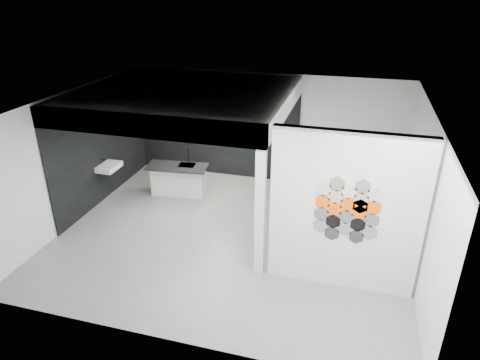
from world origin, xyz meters
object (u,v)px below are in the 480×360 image
Objects in this scene: wall_basin at (109,167)px; stockpot at (179,122)px; kettle at (247,128)px; kitchen_island at (179,179)px; bottle_dark at (211,125)px; utensil_cup at (188,124)px; glass_vase at (269,130)px; partition_panel at (345,213)px; glass_bowl at (269,131)px.

wall_basin is 2.33m from stockpot.
kitchen_island is at bearing -126.68° from kettle.
bottle_dark is at bearing 48.10° from wall_basin.
kitchen_island is at bearing -79.19° from utensil_cup.
wall_basin is 3.86× the size of glass_vase.
wall_basin is at bearing -131.90° from bottle_dark.
glass_vase is at bearing 118.23° from partition_panel.
kitchen_island is at bearing -69.44° from stockpot.
glass_vase is 2.21m from utensil_cup.
glass_vase reaches higher than kitchen_island.
wall_basin is 4.01m from glass_vase.
kitchen_island is 2.57m from glass_bowl.
wall_basin is 0.39× the size of kitchen_island.
kettle is 1.26× the size of bottle_dark.
glass_bowl is (0.56, 0.00, -0.02)m from kettle.
stockpot is 1.16× the size of kettle.
stockpot is 1.38× the size of glass_vase.
kettle is (2.83, 2.07, 0.55)m from wall_basin.
glass_vase is 1.54m from bottle_dark.
stockpot reaches higher than kettle.
partition_panel is at bearing -40.45° from stockpot.
partition_panel is at bearing -46.88° from kettle.
utensil_cup is at bearing 94.83° from kitchen_island.
bottle_dark is at bearing 180.00° from glass_vase.
bottle_dark is (-1.54, 0.00, -0.00)m from glass_vase.
glass_bowl is 0.02m from glass_vase.
kitchen_island is at bearing 26.00° from wall_basin.
glass_vase is 1.06× the size of bottle_dark.
glass_bowl is 1.54m from bottle_dark.
glass_vase is (2.46, 0.00, -0.01)m from stockpot.
bottle_dark is (-0.97, 0.00, -0.01)m from kettle.
bottle_dark is at bearing 67.24° from kitchen_island.
partition_panel reaches higher than glass_bowl.
kitchen_island is at bearing -145.05° from glass_bowl.
partition_panel is 5.29m from bottle_dark.
bottle_dark is at bearing 133.07° from partition_panel.
stockpot reaches higher than kitchen_island.
stockpot is (-4.53, 3.87, 0.01)m from partition_panel.
partition_panel is 5.77m from utensil_cup.
wall_basin is at bearing -148.65° from glass_bowl.
wall_basin is 3.25× the size of kettle.
glass_bowl reaches higher than wall_basin.
wall_basin is at bearing 161.77° from partition_panel.
kitchen_island is 7.08× the size of stockpot.
wall_basin is 4.09× the size of bottle_dark.
glass_bowl reaches higher than kitchen_island.
stockpot is at bearing 180.00° from glass_vase.
partition_panel is 18.03× the size of glass_vase.
bottle_dark is 0.67m from utensil_cup.
glass_vase is at bearing 0.00° from utensil_cup.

